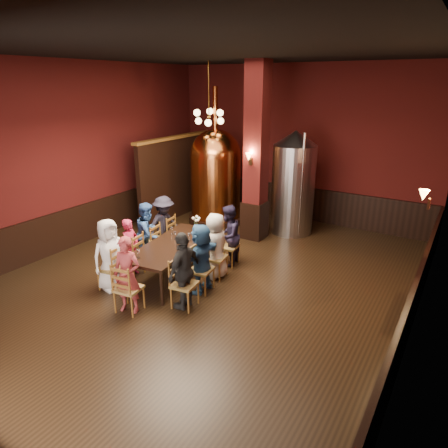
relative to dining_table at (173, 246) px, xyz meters
The scene contains 37 objects.
room 1.72m from the dining_table, 12.79° to the left, with size 10.00×10.02×4.50m.
wainscot_right 4.67m from the dining_table, ahead, with size 0.08×9.90×1.00m, color black.
wainscot_back 5.17m from the dining_table, 82.16° to the left, with size 7.90×0.08×1.00m, color black.
wainscot_left 3.26m from the dining_table, behind, with size 0.08×9.90×1.00m, color black.
column 3.37m from the dining_table, 82.21° to the left, with size 0.58×0.58×4.50m, color #420F0E.
partition 4.22m from the dining_table, 126.60° to the left, with size 0.22×3.50×2.40m, color black.
pendant_cluster 4.05m from the dining_table, 109.69° to the left, with size 0.90×0.90×1.70m, color #A57226, non-canonical shape.
sconce_wall 4.94m from the dining_table, 11.78° to the left, with size 0.20×0.20×0.36m, color black, non-canonical shape.
sconce_column 3.09m from the dining_table, 81.35° to the left, with size 0.20×0.20×0.36m, color black, non-canonical shape.
dining_table is the anchor object (origin of this frame).
chair_0 1.33m from the dining_table, 122.84° to the right, with size 0.46×0.46×0.92m, color brown, non-canonical shape.
person_0 1.31m from the dining_table, 122.84° to the right, with size 0.72×0.47×1.48m, color white.
chair_1 0.94m from the dining_table, 151.25° to the right, with size 0.46×0.46×0.92m, color brown, non-canonical shape.
person_1 0.91m from the dining_table, 151.25° to the right, with size 0.47×0.31×1.28m, color #AA1D3E.
chair_2 0.94m from the dining_table, 166.31° to the left, with size 0.46×0.46×0.92m, color brown, non-canonical shape.
person_2 0.91m from the dining_table, 166.31° to the left, with size 0.71×0.35×1.46m, color #2B5092.
chair_3 1.33m from the dining_table, 137.89° to the left, with size 0.46×0.46×0.92m, color brown, non-canonical shape.
person_3 1.31m from the dining_table, 137.89° to the left, with size 0.93×0.53×1.43m, color black.
chair_4 1.33m from the dining_table, 42.11° to the right, with size 0.46×0.46×0.92m, color brown, non-canonical shape.
person_4 1.31m from the dining_table, 42.11° to the right, with size 0.87×0.36×1.48m, color black.
chair_5 0.94m from the dining_table, 13.69° to the right, with size 0.46×0.46×0.92m, color brown, non-canonical shape.
person_5 0.91m from the dining_table, 13.69° to the right, with size 1.32×0.42×1.42m, color #2F5B8D.
chair_6 0.94m from the dining_table, 28.75° to the left, with size 0.46×0.46×0.92m, color brown, non-canonical shape.
person_6 0.91m from the dining_table, 28.75° to the left, with size 0.70×0.46×1.43m, color beige.
chair_7 1.33m from the dining_table, 57.16° to the left, with size 0.46×0.46×0.92m, color brown, non-canonical shape.
person_7 1.31m from the dining_table, 57.16° to the left, with size 0.69×0.34×1.42m, color #1C1830.
chair_8 1.57m from the dining_table, 82.47° to the right, with size 0.46×0.46×0.92m, color brown, non-canonical shape.
person_8 1.55m from the dining_table, 82.47° to the right, with size 0.53×0.35×1.44m, color #983236.
copper_kettle 3.80m from the dining_table, 108.74° to the left, with size 1.76×1.76×3.88m.
steel_vessel 4.10m from the dining_table, 74.56° to the left, with size 1.42×1.42×2.80m.
rose_vase 1.04m from the dining_table, 95.87° to the left, with size 0.19×0.19×0.32m.
wine_glass_0 0.30m from the dining_table, 117.30° to the left, with size 0.07×0.07×0.17m, color white, non-canonical shape.
wine_glass_1 0.41m from the dining_table, 56.60° to the left, with size 0.07×0.07×0.17m, color white, non-canonical shape.
wine_glass_2 0.93m from the dining_table, 96.76° to the right, with size 0.07×0.07×0.17m, color white, non-canonical shape.
wine_glass_3 0.27m from the dining_table, 83.26° to the left, with size 0.07×0.07×0.17m, color white, non-canonical shape.
wine_glass_4 0.57m from the dining_table, 130.22° to the left, with size 0.07×0.07×0.17m, color white, non-canonical shape.
wine_glass_5 0.27m from the dining_table, 12.49° to the left, with size 0.07×0.07×0.17m, color white, non-canonical shape.
Camera 1 is at (4.36, -6.22, 3.98)m, focal length 32.00 mm.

